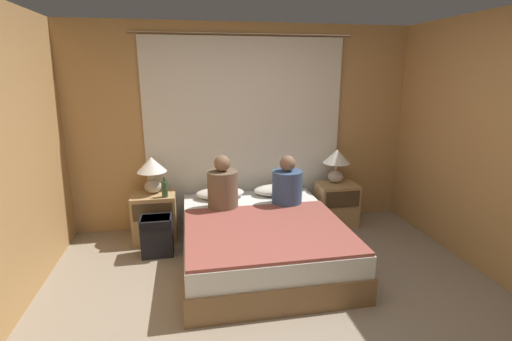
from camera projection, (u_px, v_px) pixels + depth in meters
The scene contains 15 objects.
ground_plane at pixel (287, 322), 2.96m from camera, with size 16.00×16.00×0.00m, color gray.
wall_back at pixel (244, 128), 4.65m from camera, with size 4.34×0.06×2.50m.
curtain_panel at pixel (245, 134), 4.61m from camera, with size 2.63×0.03×2.37m.
bed at pixel (261, 240), 3.89m from camera, with size 1.61×1.95×0.46m.
nightstand_left at pixel (155, 217), 4.36m from camera, with size 0.50×0.39×0.56m.
nightstand_right at pixel (336, 205), 4.77m from camera, with size 0.50×0.39×0.56m.
lamp_left at pixel (152, 170), 4.28m from camera, with size 0.34×0.34×0.43m.
lamp_right at pixel (337, 161), 4.68m from camera, with size 0.34×0.34×0.43m.
pillow_left at pixel (220, 193), 4.47m from camera, with size 0.58×0.34×0.12m.
pillow_right at pixel (277, 190), 4.60m from camera, with size 0.58×0.34×0.12m.
blanket_on_bed at pixel (267, 230), 3.54m from camera, with size 1.55×1.31×0.03m.
person_left_in_bed at pixel (223, 187), 4.07m from camera, with size 0.34×0.34×0.61m.
person_right_in_bed at pixel (287, 185), 4.21m from camera, with size 0.34×0.34×0.58m.
beer_bottle_on_left_stand at pixel (165, 189), 4.19m from camera, with size 0.07×0.07×0.23m.
backpack_on_floor at pixel (157, 234), 4.00m from camera, with size 0.33×0.27×0.44m.
Camera 1 is at (-0.71, -2.46, 1.94)m, focal length 26.00 mm.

